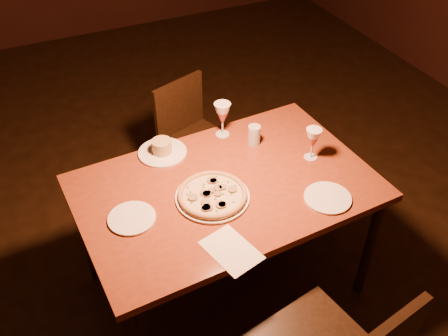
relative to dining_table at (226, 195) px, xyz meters
name	(u,v)px	position (x,y,z in m)	size (l,w,h in m)	color
floor	(176,284)	(-0.26, 0.11, -0.68)	(7.00, 7.00, 0.00)	black
dining_table	(226,195)	(0.00, 0.00, 0.00)	(1.44, 0.97, 0.75)	brown
chair_far	(192,134)	(0.15, 0.85, -0.24)	(0.48, 0.48, 0.78)	black
pizza_plate	(212,195)	(-0.10, -0.06, 0.09)	(0.34, 0.34, 0.04)	white
ramekin_saucer	(162,149)	(-0.19, 0.36, 0.09)	(0.25, 0.25, 0.08)	white
wine_glass_far	(222,120)	(0.16, 0.38, 0.16)	(0.09, 0.09, 0.19)	#B54F4B
wine_glass_right	(312,144)	(0.48, 0.01, 0.15)	(0.08, 0.08, 0.17)	#B54F4B
water_tumbler	(254,135)	(0.27, 0.23, 0.12)	(0.06, 0.06, 0.11)	silver
side_plate_left	(132,218)	(-0.47, -0.03, 0.07)	(0.21, 0.21, 0.01)	white
side_plate_near	(328,198)	(0.38, -0.28, 0.07)	(0.22, 0.22, 0.01)	white
menu_card	(231,250)	(-0.15, -0.38, 0.07)	(0.17, 0.24, 0.00)	white
pendant_light	(227,8)	(0.00, 0.00, 0.93)	(0.12, 0.12, 0.12)	#EE7642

